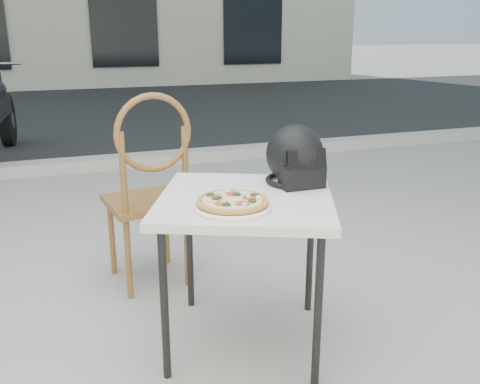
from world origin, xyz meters
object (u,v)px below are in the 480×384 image
object	(u,v)px
cafe_table_main	(246,210)
plate	(232,206)
pizza	(232,201)
cafe_chair_main	(150,182)
helmet	(295,158)

from	to	relation	value
cafe_table_main	plate	size ratio (longest dim) A/B	2.88
cafe_table_main	pizza	size ratio (longest dim) A/B	2.76
plate	cafe_table_main	bearing A→B (deg)	51.99
plate	pizza	distance (m)	0.02
pizza	cafe_chair_main	xyz separation A→B (m)	(-0.18, 0.84, -0.13)
cafe_chair_main	plate	bearing A→B (deg)	94.36
cafe_table_main	pizza	distance (m)	0.20
helmet	pizza	bearing A→B (deg)	-147.85
cafe_table_main	cafe_chair_main	size ratio (longest dim) A/B	0.89
plate	helmet	distance (m)	0.48
pizza	plate	bearing A→B (deg)	-121.18
cafe_chair_main	pizza	bearing A→B (deg)	94.37
plate	cafe_chair_main	size ratio (longest dim) A/B	0.31
cafe_chair_main	cafe_table_main	bearing A→B (deg)	104.49
plate	pizza	world-z (taller)	pizza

